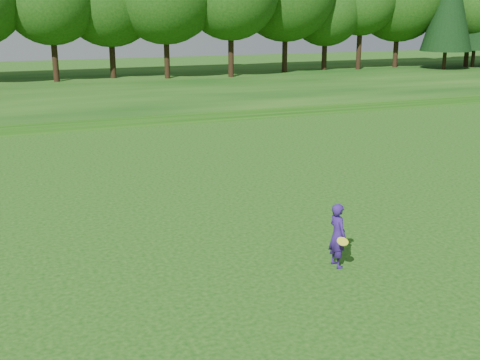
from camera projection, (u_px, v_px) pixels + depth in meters
name	position (u px, v px, depth m)	size (l,w,h in m)	color
ground	(208.00, 263.00, 15.24)	(140.00, 140.00, 0.00)	#0E460D
berm	(63.00, 92.00, 45.55)	(130.00, 30.00, 0.60)	#0E460D
walking_path	(90.00, 127.00, 33.11)	(130.00, 1.60, 0.04)	gray
woman	(338.00, 235.00, 14.86)	(0.53, 0.98, 1.64)	navy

